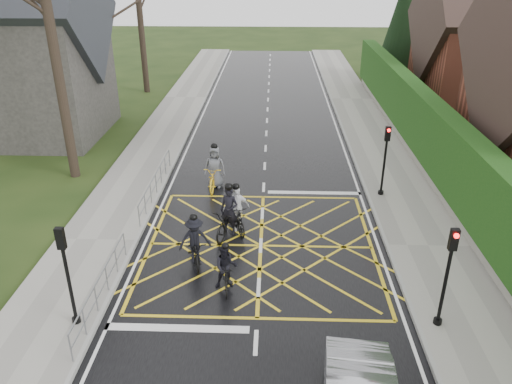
# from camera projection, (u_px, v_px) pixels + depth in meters

# --- Properties ---
(ground) EXTENTS (120.00, 120.00, 0.00)m
(ground) POSITION_uv_depth(u_px,v_px,m) (261.00, 246.00, 18.09)
(ground) COLOR black
(ground) RESTS_ON ground
(road) EXTENTS (9.00, 80.00, 0.01)m
(road) POSITION_uv_depth(u_px,v_px,m) (261.00, 246.00, 18.08)
(road) COLOR black
(road) RESTS_ON ground
(sidewalk_right) EXTENTS (3.00, 80.00, 0.15)m
(sidewalk_right) POSITION_uv_depth(u_px,v_px,m) (428.00, 247.00, 17.86)
(sidewalk_right) COLOR gray
(sidewalk_right) RESTS_ON ground
(sidewalk_left) EXTENTS (3.00, 80.00, 0.15)m
(sidewalk_left) POSITION_uv_depth(u_px,v_px,m) (97.00, 241.00, 18.24)
(sidewalk_left) COLOR gray
(sidewalk_left) RESTS_ON ground
(stone_wall) EXTENTS (0.50, 38.00, 0.70)m
(stone_wall) POSITION_uv_depth(u_px,v_px,m) (431.00, 174.00, 23.10)
(stone_wall) COLOR slate
(stone_wall) RESTS_ON ground
(hedge) EXTENTS (0.90, 38.00, 2.80)m
(hedge) POSITION_uv_depth(u_px,v_px,m) (437.00, 138.00, 22.34)
(hedge) COLOR #143C10
(hedge) RESTS_ON stone_wall
(house_far) EXTENTS (9.80, 8.80, 10.30)m
(house_far) POSITION_uv_depth(u_px,v_px,m) (498.00, 43.00, 31.95)
(house_far) COLOR brown
(house_far) RESTS_ON ground
(conifer) EXTENTS (4.60, 4.60, 10.00)m
(conifer) POSITION_uv_depth(u_px,v_px,m) (407.00, 18.00, 39.02)
(conifer) COLOR black
(conifer) RESTS_ON ground
(church) EXTENTS (8.80, 7.80, 11.00)m
(church) POSITION_uv_depth(u_px,v_px,m) (19.00, 48.00, 27.20)
(church) COLOR #2D2B28
(church) RESTS_ON ground
(railing_south) EXTENTS (0.05, 5.04, 1.03)m
(railing_south) POSITION_uv_depth(u_px,v_px,m) (101.00, 283.00, 14.74)
(railing_south) COLOR slate
(railing_south) RESTS_ON ground
(railing_north) EXTENTS (0.05, 6.04, 1.03)m
(railing_north) POSITION_uv_depth(u_px,v_px,m) (156.00, 179.00, 21.50)
(railing_north) COLOR slate
(railing_north) RESTS_ON ground
(traffic_light_ne) EXTENTS (0.24, 0.31, 3.21)m
(traffic_light_ne) POSITION_uv_depth(u_px,v_px,m) (384.00, 162.00, 20.99)
(traffic_light_ne) COLOR black
(traffic_light_ne) RESTS_ON ground
(traffic_light_se) EXTENTS (0.24, 0.31, 3.21)m
(traffic_light_se) POSITION_uv_depth(u_px,v_px,m) (446.00, 279.00, 13.42)
(traffic_light_se) COLOR black
(traffic_light_se) RESTS_ON ground
(traffic_light_sw) EXTENTS (0.24, 0.31, 3.21)m
(traffic_light_sw) POSITION_uv_depth(u_px,v_px,m) (68.00, 278.00, 13.48)
(traffic_light_sw) COLOR black
(traffic_light_sw) RESTS_ON ground
(cyclist_rear) EXTENTS (1.40, 2.26, 2.08)m
(cyclist_rear) POSITION_uv_depth(u_px,v_px,m) (229.00, 218.00, 18.58)
(cyclist_rear) COLOR black
(cyclist_rear) RESTS_ON ground
(cyclist_back) EXTENTS (0.78, 1.66, 1.63)m
(cyclist_back) POSITION_uv_depth(u_px,v_px,m) (226.00, 271.00, 15.56)
(cyclist_back) COLOR black
(cyclist_back) RESTS_ON ground
(cyclist_mid) EXTENTS (1.22, 1.99, 1.83)m
(cyclist_mid) POSITION_uv_depth(u_px,v_px,m) (195.00, 245.00, 16.87)
(cyclist_mid) COLOR black
(cyclist_mid) RESTS_ON ground
(cyclist_front) EXTENTS (1.24, 2.00, 1.94)m
(cyclist_front) POSITION_uv_depth(u_px,v_px,m) (236.00, 213.00, 18.83)
(cyclist_front) COLOR black
(cyclist_front) RESTS_ON ground
(cyclist_lead) EXTENTS (0.98, 2.20, 2.09)m
(cyclist_lead) POSITION_uv_depth(u_px,v_px,m) (215.00, 172.00, 22.32)
(cyclist_lead) COLOR yellow
(cyclist_lead) RESTS_ON ground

